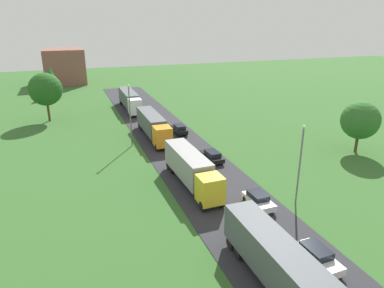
{
  "coord_description": "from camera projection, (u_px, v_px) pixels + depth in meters",
  "views": [
    {
      "loc": [
        -14.61,
        -2.51,
        18.01
      ],
      "look_at": [
        1.47,
        41.63,
        1.18
      ],
      "focal_mm": 32.73,
      "sensor_mm": 36.0,
      "label": 1
    }
  ],
  "objects": [
    {
      "name": "road",
      "position": [
        237.0,
        211.0,
        34.66
      ],
      "size": [
        10.0,
        140.0,
        0.06
      ],
      "primitive_type": "cube",
      "color": "#2B2B30",
      "rests_on": "ground"
    },
    {
      "name": "lane_marking_centre",
      "position": [
        265.0,
        240.0,
        30.08
      ],
      "size": [
        0.16,
        119.2,
        0.01
      ],
      "color": "white",
      "rests_on": "road"
    },
    {
      "name": "truck_lead",
      "position": [
        286.0,
        271.0,
        23.31
      ],
      "size": [
        2.53,
        14.36,
        3.62
      ],
      "color": "red",
      "rests_on": "road"
    },
    {
      "name": "truck_second",
      "position": [
        191.0,
        168.0,
        39.4
      ],
      "size": [
        2.78,
        12.29,
        3.71
      ],
      "color": "yellow",
      "rests_on": "road"
    },
    {
      "name": "truck_third",
      "position": [
        153.0,
        125.0,
        55.61
      ],
      "size": [
        2.51,
        13.57,
        3.62
      ],
      "color": "orange",
      "rests_on": "road"
    },
    {
      "name": "truck_fourth",
      "position": [
        130.0,
        99.0,
        73.01
      ],
      "size": [
        2.6,
        14.32,
        3.66
      ],
      "color": "white",
      "rests_on": "road"
    },
    {
      "name": "car_second",
      "position": [
        317.0,
        256.0,
        26.81
      ],
      "size": [
        1.96,
        4.18,
        1.52
      ],
      "color": "white",
      "rests_on": "road"
    },
    {
      "name": "car_third",
      "position": [
        258.0,
        200.0,
        35.24
      ],
      "size": [
        1.83,
        3.98,
        1.46
      ],
      "color": "white",
      "rests_on": "road"
    },
    {
      "name": "car_fourth",
      "position": [
        212.0,
        156.0,
        46.61
      ],
      "size": [
        1.96,
        4.37,
        1.45
      ],
      "color": "black",
      "rests_on": "road"
    },
    {
      "name": "car_fifth",
      "position": [
        179.0,
        129.0,
        57.78
      ],
      "size": [
        1.82,
        4.08,
        1.52
      ],
      "color": "black",
      "rests_on": "road"
    },
    {
      "name": "lamppost_second",
      "position": [
        300.0,
        161.0,
        34.72
      ],
      "size": [
        0.36,
        0.36,
        8.44
      ],
      "color": "slate",
      "rests_on": "ground"
    },
    {
      "name": "lamppost_third",
      "position": [
        130.0,
        113.0,
        50.93
      ],
      "size": [
        0.36,
        0.36,
        9.21
      ],
      "color": "slate",
      "rests_on": "ground"
    },
    {
      "name": "tree_oak",
      "position": [
        360.0,
        120.0,
        48.7
      ],
      "size": [
        5.29,
        5.29,
        7.35
      ],
      "color": "#513823",
      "rests_on": "ground"
    },
    {
      "name": "tree_birch",
      "position": [
        50.0,
        76.0,
        83.83
      ],
      "size": [
        4.08,
        4.08,
        7.29
      ],
      "color": "#513823",
      "rests_on": "ground"
    },
    {
      "name": "tree_maple",
      "position": [
        45.0,
        89.0,
        63.49
      ],
      "size": [
        5.94,
        5.94,
        8.93
      ],
      "color": "#513823",
      "rests_on": "ground"
    },
    {
      "name": "distant_building",
      "position": [
        65.0,
        66.0,
        102.57
      ],
      "size": [
        11.27,
        12.05,
        9.86
      ],
      "primitive_type": "cube",
      "color": "brown",
      "rests_on": "ground"
    }
  ]
}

